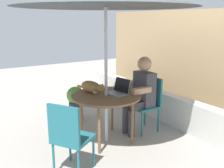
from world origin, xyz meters
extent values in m
plane|color=gray|center=(0.00, 0.00, 0.00)|extent=(14.00, 14.00, 0.00)
cube|color=tan|center=(0.00, 1.99, 0.97)|extent=(5.44, 0.08, 1.94)
cube|color=beige|center=(0.00, 1.30, 0.26)|extent=(4.90, 0.20, 0.51)
cylinder|color=brown|center=(0.00, 0.00, 0.70)|extent=(1.00, 1.00, 0.03)
cylinder|color=brown|center=(0.27, 0.27, 0.34)|extent=(0.04, 0.04, 0.68)
cylinder|color=brown|center=(-0.27, 0.27, 0.34)|extent=(0.04, 0.04, 0.68)
cylinder|color=brown|center=(-0.27, -0.27, 0.34)|extent=(0.04, 0.04, 0.68)
cylinder|color=brown|center=(0.27, -0.27, 0.34)|extent=(0.04, 0.04, 0.68)
cylinder|color=#B7B7BC|center=(0.00, 0.00, 1.04)|extent=(0.04, 0.04, 2.09)
cube|color=#1E606B|center=(0.00, 0.70, 0.41)|extent=(0.40, 0.40, 0.04)
cube|color=#1E606B|center=(0.00, 0.88, 0.65)|extent=(0.40, 0.04, 0.44)
cylinder|color=#1E606B|center=(0.17, 0.87, 0.20)|extent=(0.03, 0.03, 0.40)
cylinder|color=#1E606B|center=(-0.17, 0.87, 0.20)|extent=(0.03, 0.03, 0.40)
cylinder|color=#1E606B|center=(-0.17, 0.53, 0.20)|extent=(0.03, 0.03, 0.40)
cylinder|color=#1E606B|center=(0.17, 0.53, 0.20)|extent=(0.03, 0.03, 0.40)
cube|color=#1E606B|center=(0.47, -0.73, 0.41)|extent=(0.55, 0.55, 0.04)
cube|color=#1E606B|center=(0.57, -0.88, 0.65)|extent=(0.36, 0.25, 0.44)
cylinder|color=#1E606B|center=(0.42, -0.97, 0.20)|extent=(0.03, 0.03, 0.40)
cylinder|color=#1E606B|center=(0.71, -0.78, 0.20)|extent=(0.03, 0.03, 0.40)
cylinder|color=#1E606B|center=(0.52, -0.50, 0.20)|extent=(0.03, 0.03, 0.40)
cylinder|color=#1E606B|center=(0.24, -0.68, 0.20)|extent=(0.03, 0.03, 0.40)
cube|color=#3F3F47|center=(0.00, 0.70, 0.70)|extent=(0.34, 0.20, 0.54)
sphere|color=tan|center=(0.00, 0.69, 1.10)|extent=(0.22, 0.22, 0.22)
cube|color=#383842|center=(-0.08, 0.55, 0.48)|extent=(0.12, 0.30, 0.12)
cylinder|color=#383842|center=(-0.08, 0.40, 0.22)|extent=(0.10, 0.10, 0.43)
cube|color=#383842|center=(0.08, 0.55, 0.48)|extent=(0.12, 0.30, 0.12)
cylinder|color=#383842|center=(0.08, 0.40, 0.22)|extent=(0.10, 0.10, 0.43)
cube|color=tan|center=(-0.20, 0.48, 0.75)|extent=(0.08, 0.32, 0.08)
cube|color=tan|center=(0.20, 0.48, 0.75)|extent=(0.08, 0.32, 0.08)
cube|color=gray|center=(0.03, 0.16, 0.72)|extent=(0.32, 0.25, 0.02)
cube|color=black|center=(0.02, 0.26, 0.83)|extent=(0.30, 0.09, 0.20)
cube|color=gray|center=(0.02, 0.27, 0.83)|extent=(0.30, 0.09, 0.20)
ellipsoid|color=olive|center=(-0.25, -0.11, 0.80)|extent=(0.43, 0.26, 0.17)
sphere|color=olive|center=(-0.03, -0.07, 0.82)|extent=(0.11, 0.11, 0.11)
ellipsoid|color=white|center=(-0.14, -0.09, 0.76)|extent=(0.14, 0.14, 0.09)
cylinder|color=olive|center=(-0.53, -0.14, 0.74)|extent=(0.18, 0.07, 0.04)
cone|color=olive|center=(-0.02, -0.10, 0.87)|extent=(0.04, 0.04, 0.03)
cone|color=olive|center=(-0.03, -0.04, 0.87)|extent=(0.04, 0.04, 0.03)
cylinder|color=#33383D|center=(-1.03, -0.02, 0.16)|extent=(0.24, 0.24, 0.33)
ellipsoid|color=#4C8C38|center=(-1.03, -0.02, 0.46)|extent=(0.31, 0.31, 0.31)
cylinder|color=#595654|center=(-1.05, 1.34, 0.14)|extent=(0.29, 0.29, 0.28)
ellipsoid|color=#26592D|center=(-1.05, 1.34, 0.41)|extent=(0.33, 0.33, 0.32)
camera|label=1|loc=(3.09, -1.85, 1.77)|focal=41.93mm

